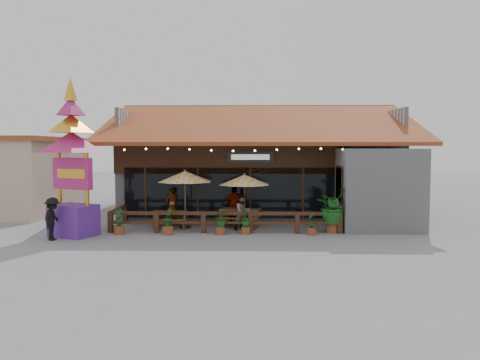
{
  "coord_description": "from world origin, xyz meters",
  "views": [
    {
      "loc": [
        -0.53,
        -20.23,
        3.65
      ],
      "look_at": [
        -0.98,
        1.5,
        2.13
      ],
      "focal_mm": 35.0,
      "sensor_mm": 36.0,
      "label": 1
    }
  ],
  "objects_px": {
    "picnic_table_left": "(170,217)",
    "tropical_plant": "(332,207)",
    "picnic_table_right": "(240,215)",
    "pedestrian": "(53,219)",
    "umbrella_left": "(185,177)",
    "umbrella_right": "(244,180)",
    "thai_sign_tower": "(72,146)"
  },
  "relations": [
    {
      "from": "picnic_table_left",
      "to": "pedestrian",
      "type": "xyz_separation_m",
      "value": [
        -4.14,
        -2.95,
        0.34
      ]
    },
    {
      "from": "picnic_table_right",
      "to": "thai_sign_tower",
      "type": "distance_m",
      "value": 7.83
    },
    {
      "from": "picnic_table_right",
      "to": "pedestrian",
      "type": "xyz_separation_m",
      "value": [
        -7.32,
        -3.13,
        0.27
      ]
    },
    {
      "from": "tropical_plant",
      "to": "pedestrian",
      "type": "relative_size",
      "value": 1.15
    },
    {
      "from": "umbrella_left",
      "to": "pedestrian",
      "type": "bearing_deg",
      "value": -149.18
    },
    {
      "from": "picnic_table_left",
      "to": "thai_sign_tower",
      "type": "height_order",
      "value": "thai_sign_tower"
    },
    {
      "from": "picnic_table_right",
      "to": "thai_sign_tower",
      "type": "relative_size",
      "value": 0.3
    },
    {
      "from": "picnic_table_right",
      "to": "tropical_plant",
      "type": "xyz_separation_m",
      "value": [
        3.98,
        -1.3,
        0.54
      ]
    },
    {
      "from": "picnic_table_left",
      "to": "thai_sign_tower",
      "type": "distance_m",
      "value": 5.26
    },
    {
      "from": "umbrella_left",
      "to": "tropical_plant",
      "type": "bearing_deg",
      "value": -9.27
    },
    {
      "from": "picnic_table_left",
      "to": "thai_sign_tower",
      "type": "relative_size",
      "value": 0.23
    },
    {
      "from": "picnic_table_right",
      "to": "pedestrian",
      "type": "bearing_deg",
      "value": -156.82
    },
    {
      "from": "picnic_table_right",
      "to": "thai_sign_tower",
      "type": "height_order",
      "value": "thai_sign_tower"
    },
    {
      "from": "tropical_plant",
      "to": "umbrella_left",
      "type": "bearing_deg",
      "value": 170.73
    },
    {
      "from": "picnic_table_right",
      "to": "tropical_plant",
      "type": "height_order",
      "value": "tropical_plant"
    },
    {
      "from": "thai_sign_tower",
      "to": "picnic_table_left",
      "type": "bearing_deg",
      "value": 28.87
    },
    {
      "from": "umbrella_right",
      "to": "thai_sign_tower",
      "type": "xyz_separation_m",
      "value": [
        -7.05,
        -2.0,
        1.51
      ]
    },
    {
      "from": "umbrella_right",
      "to": "picnic_table_left",
      "type": "bearing_deg",
      "value": 179.61
    },
    {
      "from": "picnic_table_left",
      "to": "tropical_plant",
      "type": "height_order",
      "value": "tropical_plant"
    },
    {
      "from": "umbrella_right",
      "to": "picnic_table_right",
      "type": "bearing_deg",
      "value": 135.44
    },
    {
      "from": "tropical_plant",
      "to": "thai_sign_tower",
      "type": "bearing_deg",
      "value": -175.21
    },
    {
      "from": "umbrella_left",
      "to": "pedestrian",
      "type": "height_order",
      "value": "umbrella_left"
    },
    {
      "from": "picnic_table_right",
      "to": "umbrella_left",
      "type": "bearing_deg",
      "value": -174.36
    },
    {
      "from": "picnic_table_right",
      "to": "tropical_plant",
      "type": "bearing_deg",
      "value": -18.06
    },
    {
      "from": "picnic_table_left",
      "to": "pedestrian",
      "type": "height_order",
      "value": "pedestrian"
    },
    {
      "from": "tropical_plant",
      "to": "picnic_table_right",
      "type": "bearing_deg",
      "value": 161.94
    },
    {
      "from": "umbrella_left",
      "to": "umbrella_right",
      "type": "relative_size",
      "value": 1.14
    },
    {
      "from": "umbrella_right",
      "to": "thai_sign_tower",
      "type": "height_order",
      "value": "thai_sign_tower"
    },
    {
      "from": "picnic_table_right",
      "to": "pedestrian",
      "type": "relative_size",
      "value": 1.24
    },
    {
      "from": "umbrella_left",
      "to": "umbrella_right",
      "type": "height_order",
      "value": "umbrella_left"
    },
    {
      "from": "picnic_table_left",
      "to": "pedestrian",
      "type": "distance_m",
      "value": 5.09
    },
    {
      "from": "picnic_table_right",
      "to": "tropical_plant",
      "type": "distance_m",
      "value": 4.22
    }
  ]
}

